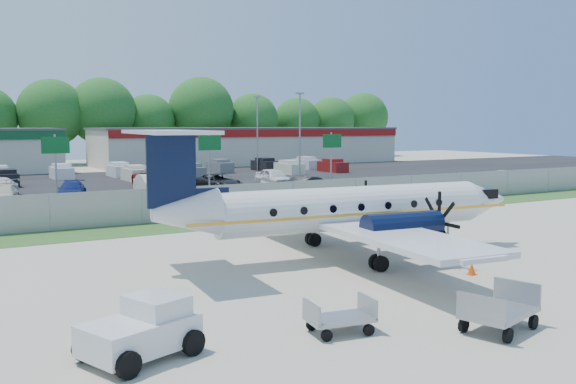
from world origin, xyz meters
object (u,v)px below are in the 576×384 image
pushback_tug (144,329)px  baggage_cart_near (499,311)px  aircraft (345,208)px  baggage_cart_far (340,317)px

pushback_tug → baggage_cart_near: size_ratio=1.19×
baggage_cart_near → pushback_tug: bearing=162.0°
aircraft → pushback_tug: 13.35m
aircraft → baggage_cart_near: (-2.03, -10.23, -1.54)m
aircraft → baggage_cart_far: 10.27m
pushback_tug → baggage_cart_near: pushback_tug is taller
baggage_cart_far → pushback_tug: bearing=169.9°
pushback_tug → baggage_cart_far: (5.16, -0.92, -0.26)m
baggage_cart_near → baggage_cart_far: 4.40m
aircraft → baggage_cart_near: 10.54m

